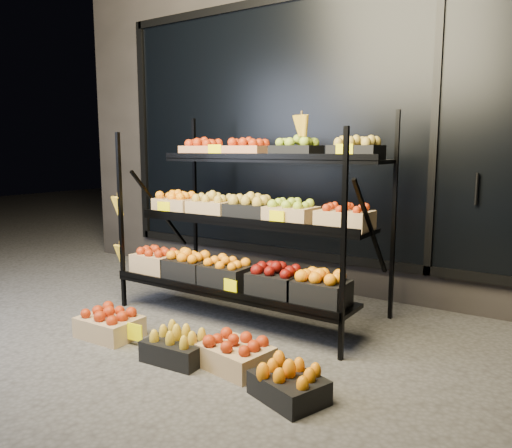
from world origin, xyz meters
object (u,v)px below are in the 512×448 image
Objects in this scene: floor_crate_left at (110,323)px; floor_crate_midleft at (178,346)px; display_rack at (246,220)px; floor_crate_midright at (235,353)px.

floor_crate_midleft is (0.70, -0.03, -0.00)m from floor_crate_left.
display_rack is 4.96× the size of floor_crate_left.
floor_crate_midright is (1.08, 0.08, -0.00)m from floor_crate_left.
floor_crate_midleft is at bearing -154.35° from floor_crate_midright.
floor_crate_left is at bearing -119.05° from display_rack.
floor_crate_midright is (0.38, 0.11, 0.00)m from floor_crate_midleft.
floor_crate_left is (-0.54, -0.98, -0.69)m from display_rack.
display_rack reaches higher than floor_crate_left.
display_rack reaches higher than floor_crate_midright.
display_rack is at bearing 59.41° from floor_crate_left.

